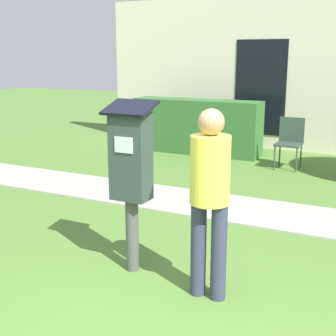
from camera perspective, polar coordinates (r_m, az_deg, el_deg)
sidewalk at (r=6.13m, az=12.54°, el=-5.47°), size 12.00×1.10×0.02m
building_facade at (r=10.11m, az=19.26°, el=10.70°), size 10.00×0.26×3.20m
parking_meter at (r=4.20m, az=-4.55°, el=0.37°), size 0.44×0.31×1.59m
person_standing at (r=3.75m, az=5.11°, el=-2.69°), size 0.32×0.32×1.58m
outdoor_chair_left at (r=8.62m, az=14.65°, el=3.48°), size 0.44×0.44×0.90m
hedge_row at (r=9.67m, az=3.49°, el=5.08°), size 2.66×0.60×1.10m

